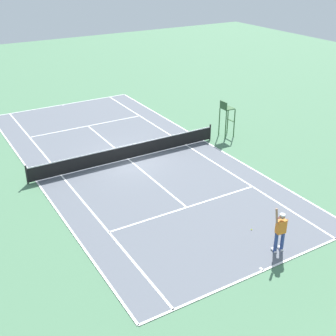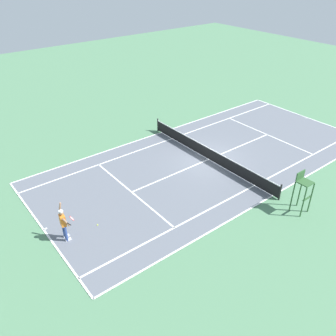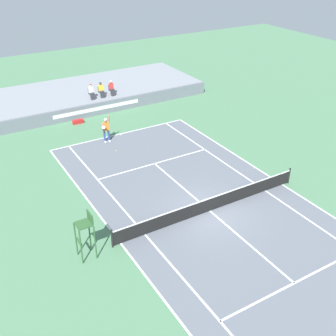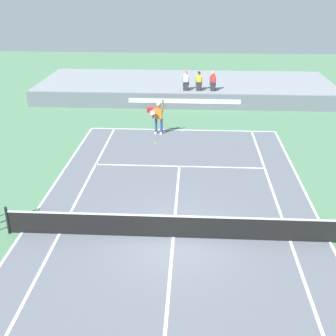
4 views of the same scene
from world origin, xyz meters
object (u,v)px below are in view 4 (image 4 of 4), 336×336
object	(u,v)px
spectator_seated_1	(199,81)
equipment_bag	(154,110)
spectator_seated_0	(186,81)
tennis_player	(158,117)
spectator_seated_2	(213,82)
tennis_ball	(155,143)

from	to	relation	value
spectator_seated_1	equipment_bag	world-z (taller)	spectator_seated_1
spectator_seated_0	spectator_seated_1	bearing A→B (deg)	0.00
spectator_seated_0	tennis_player	size ratio (longest dim) A/B	0.61
spectator_seated_0	spectator_seated_2	world-z (taller)	same
tennis_ball	equipment_bag	xyz separation A→B (m)	(-0.61, 6.06, 0.13)
tennis_ball	tennis_player	bearing A→B (deg)	88.26
spectator_seated_2	tennis_player	bearing A→B (deg)	-117.59
tennis_player	tennis_ball	size ratio (longest dim) A/B	30.63
equipment_bag	tennis_ball	bearing A→B (deg)	-84.23
spectator_seated_1	tennis_ball	world-z (taller)	spectator_seated_1
spectator_seated_1	spectator_seated_2	bearing A→B (deg)	0.00
spectator_seated_2	tennis_ball	size ratio (longest dim) A/B	18.60
spectator_seated_1	tennis_ball	size ratio (longest dim) A/B	18.60
spectator_seated_0	tennis_player	xyz separation A→B (m)	(-1.44, -6.36, -0.70)
spectator_seated_0	tennis_player	distance (m)	6.55
spectator_seated_1	tennis_player	world-z (taller)	spectator_seated_1
spectator_seated_0	tennis_ball	xyz separation A→B (m)	(-1.49, -8.08, -1.66)
tennis_player	equipment_bag	xyz separation A→B (m)	(-0.66, 4.34, -0.83)
spectator_seated_1	tennis_player	xyz separation A→B (m)	(-2.35, -6.36, -0.70)
tennis_ball	equipment_bag	bearing A→B (deg)	95.77
spectator_seated_0	spectator_seated_1	xyz separation A→B (m)	(0.90, 0.00, 0.00)
tennis_player	equipment_bag	world-z (taller)	tennis_player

